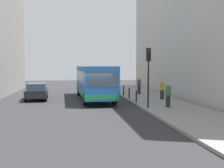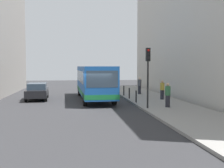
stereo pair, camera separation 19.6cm
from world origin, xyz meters
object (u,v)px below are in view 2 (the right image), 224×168
Objects in this scene: bus at (94,80)px; bollard_far at (124,91)px; pedestrian_mid_sidewalk at (162,90)px; bollard_near at (136,96)px; car_beside_bus at (37,91)px; bollard_mid at (129,93)px; traffic_light at (148,66)px; pedestrian_near_signal at (168,95)px; car_behind_bus at (94,84)px; pedestrian_far_sidewalk at (139,86)px.

bollard_far is at bearing -154.03° from bus.
bollard_near is at bearing -140.56° from pedestrian_mid_sidewalk.
bollard_near is (8.14, -4.27, -0.16)m from car_beside_bus.
pedestrian_mid_sidewalk is (2.69, 1.68, 0.34)m from bollard_near.
bollard_mid and bollard_far have the same top height.
bus is at bearing 114.95° from traffic_light.
traffic_light reaches higher than bollard_far.
pedestrian_near_signal is at bearing -59.91° from bollard_near.
bus is 2.46× the size of car_behind_bus.
car_behind_bus is 8.13m from pedestrian_far_sidewalk.
traffic_light is at bearing -21.96° from pedestrian_far_sidewalk.
car_behind_bus reaches higher than bollard_near.
pedestrian_mid_sidewalk is (4.98, -11.83, 0.19)m from car_behind_bus.
car_beside_bus is 11.14m from pedestrian_mid_sidewalk.
traffic_light is 5.76m from pedestrian_mid_sidewalk.
car_behind_bus is at bearing 99.62° from bollard_near.
traffic_light reaches higher than car_beside_bus.
bus is 6.54× the size of pedestrian_near_signal.
bollard_far is (0.00, 2.66, 0.00)m from bollard_mid.
car_beside_bus is 10.26m from pedestrian_far_sidewalk.
pedestrian_far_sidewalk is (4.15, -6.98, 0.22)m from car_behind_bus.
car_beside_bus is 0.99× the size of car_behind_bus.
traffic_light reaches higher than pedestrian_near_signal.
car_behind_bus is (0.76, 9.79, -0.94)m from bus.
bollard_far is 0.58× the size of pedestrian_mid_sidewalk.
bollard_mid is at bearing -37.27° from pedestrian_far_sidewalk.
pedestrian_near_signal is at bearing -13.05° from pedestrian_far_sidewalk.
pedestrian_near_signal is at bearing -96.08° from pedestrian_mid_sidewalk.
traffic_light is at bearing 135.56° from car_beside_bus.
pedestrian_mid_sidewalk is (5.75, -2.04, -0.76)m from bus.
bollard_far is (-0.10, 8.37, -2.38)m from traffic_light.
pedestrian_far_sidewalk is (1.86, 3.86, 0.38)m from bollard_mid.
traffic_light is at bearing -89.32° from bollard_far.
pedestrian_far_sidewalk reaches higher than bollard_near.
car_behind_bus is 11.09m from bollard_mid.
traffic_light is 8.70m from bollard_far.
traffic_light is 4.32× the size of bollard_mid.
traffic_light is at bearing -111.23° from pedestrian_mid_sidewalk.
bollard_mid is at bearing 105.75° from car_behind_bus.
pedestrian_far_sidewalk reaches higher than car_beside_bus.
car_beside_bus is 4.72× the size of bollard_far.
bus is 11.67× the size of bollard_near.
car_beside_bus is 4.72× the size of bollard_mid.
traffic_light is 4.32× the size of bollard_far.
bollard_mid is 1.00× the size of bollard_far.
car_behind_bus is at bearing 101.91° from bollard_mid.
bollard_far is at bearing -175.49° from car_beside_bus.
pedestrian_far_sidewalk is at bearing 79.55° from traffic_light.
bollard_far is 0.56× the size of pedestrian_near_signal.
bus is 11.67× the size of bollard_mid.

